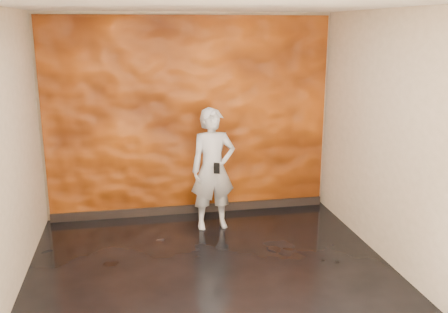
# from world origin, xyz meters

# --- Properties ---
(room) EXTENTS (4.02, 4.02, 2.81)m
(room) POSITION_xyz_m (0.00, 0.00, 1.40)
(room) COLOR black
(room) RESTS_ON ground
(feature_wall) EXTENTS (3.90, 0.06, 2.75)m
(feature_wall) POSITION_xyz_m (0.00, 1.96, 1.38)
(feature_wall) COLOR #C55610
(feature_wall) RESTS_ON ground
(baseboard) EXTENTS (3.90, 0.04, 0.12)m
(baseboard) POSITION_xyz_m (0.00, 1.92, 0.06)
(baseboard) COLOR black
(baseboard) RESTS_ON ground
(man) EXTENTS (0.61, 0.42, 1.61)m
(man) POSITION_xyz_m (0.22, 1.36, 0.80)
(man) COLOR #999EA7
(man) RESTS_ON ground
(phone) EXTENTS (0.08, 0.04, 0.14)m
(phone) POSITION_xyz_m (0.24, 1.15, 0.88)
(phone) COLOR black
(phone) RESTS_ON man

